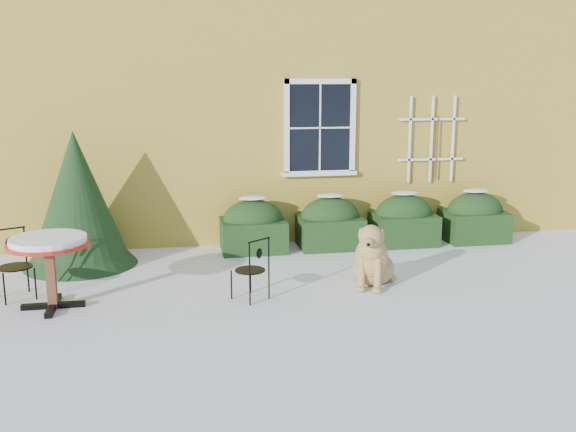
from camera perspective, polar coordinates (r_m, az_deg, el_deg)
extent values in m
plane|color=white|center=(8.29, 1.25, -7.53)|extent=(80.00, 80.00, 0.00)
cube|color=gold|center=(14.73, -4.28, 12.90)|extent=(12.00, 8.00, 6.00)
cube|color=black|center=(10.92, 2.84, 7.84)|extent=(1.05, 0.03, 1.45)
cube|color=white|center=(10.88, 2.89, 11.88)|extent=(1.23, 0.06, 0.09)
cube|color=white|center=(10.99, 2.81, 3.83)|extent=(1.23, 0.06, 0.09)
cube|color=white|center=(10.80, -0.13, 7.80)|extent=(0.09, 0.06, 1.63)
cube|color=white|center=(11.05, 5.76, 7.84)|extent=(0.09, 0.06, 1.63)
cube|color=white|center=(10.90, 2.86, 7.83)|extent=(0.02, 0.02, 1.45)
cube|color=white|center=(10.90, 2.86, 7.83)|extent=(1.05, 0.02, 0.02)
cube|color=white|center=(11.00, 2.81, 3.80)|extent=(1.29, 0.14, 0.07)
cube|color=white|center=(11.39, 10.77, 6.68)|extent=(0.04, 0.03, 1.50)
cube|color=white|center=(11.54, 12.64, 6.67)|extent=(0.04, 0.03, 1.50)
cube|color=white|center=(11.70, 14.45, 6.65)|extent=(0.04, 0.03, 1.50)
cube|color=white|center=(11.57, 12.56, 4.94)|extent=(1.20, 0.03, 0.04)
cube|color=white|center=(11.51, 12.72, 8.40)|extent=(1.20, 0.03, 0.04)
cylinder|color=#472D19|center=(11.57, 13.10, 5.91)|extent=(0.02, 0.02, 1.10)
cube|color=black|center=(10.58, -3.10, -1.71)|extent=(1.05, 0.80, 0.52)
ellipsoid|color=black|center=(10.52, -3.12, -0.33)|extent=(1.00, 0.72, 0.67)
ellipsoid|color=white|center=(10.45, -3.14, 1.60)|extent=(0.47, 0.32, 0.06)
cube|color=black|center=(10.81, 3.75, -1.42)|extent=(1.05, 0.80, 0.52)
ellipsoid|color=black|center=(10.76, 3.77, -0.07)|extent=(1.00, 0.72, 0.67)
ellipsoid|color=white|center=(10.69, 3.80, 1.83)|extent=(0.47, 0.32, 0.06)
cube|color=black|center=(11.19, 10.22, -1.12)|extent=(1.05, 0.80, 0.52)
ellipsoid|color=black|center=(11.14, 10.27, 0.19)|extent=(1.00, 0.72, 0.67)
ellipsoid|color=white|center=(11.07, 10.34, 2.02)|extent=(0.47, 0.32, 0.06)
cube|color=black|center=(11.71, 16.20, -0.83)|extent=(1.05, 0.80, 0.52)
ellipsoid|color=black|center=(11.65, 16.27, 0.42)|extent=(1.00, 0.72, 0.67)
ellipsoid|color=white|center=(11.59, 16.38, 2.17)|extent=(0.47, 0.32, 0.06)
cone|color=black|center=(10.20, -18.04, -1.51)|extent=(1.69, 1.69, 0.98)
cone|color=black|center=(10.09, -18.23, 1.43)|extent=(1.51, 1.51, 2.04)
cube|color=black|center=(8.53, -20.13, -7.48)|extent=(0.76, 0.09, 0.07)
cube|color=black|center=(8.53, -20.13, -7.48)|extent=(0.09, 0.76, 0.07)
cube|color=brown|center=(8.42, -20.32, -5.06)|extent=(0.11, 0.11, 0.82)
cylinder|color=#B6190F|center=(8.32, -20.52, -2.37)|extent=(0.98, 0.98, 0.04)
cylinder|color=white|center=(8.30, -20.55, -2.01)|extent=(0.91, 0.91, 0.08)
cylinder|color=black|center=(8.54, -3.35, -5.59)|extent=(0.02, 0.02, 0.38)
cylinder|color=black|center=(8.32, -5.05, -6.10)|extent=(0.02, 0.02, 0.38)
cylinder|color=black|center=(8.31, -1.70, -6.08)|extent=(0.02, 0.02, 0.38)
cylinder|color=black|center=(8.08, -3.41, -6.63)|extent=(0.02, 0.02, 0.38)
cylinder|color=black|center=(8.25, -3.39, -4.83)|extent=(0.39, 0.39, 0.02)
cylinder|color=black|center=(8.19, -1.72, -3.39)|extent=(0.02, 0.02, 0.43)
cylinder|color=black|center=(7.96, -3.44, -3.86)|extent=(0.02, 0.02, 0.43)
cylinder|color=black|center=(8.02, -2.58, -2.15)|extent=(0.31, 0.24, 0.02)
ellipsoid|color=black|center=(8.06, -2.57, -3.33)|extent=(0.10, 0.08, 0.13)
cylinder|color=black|center=(8.81, -23.90, -5.97)|extent=(0.02, 0.02, 0.42)
cylinder|color=black|center=(8.88, -21.53, -5.62)|extent=(0.02, 0.02, 0.42)
cylinder|color=black|center=(9.23, -22.11, -5.01)|extent=(0.02, 0.02, 0.42)
cylinder|color=black|center=(8.96, -23.09, -4.19)|extent=(0.43, 0.43, 0.02)
cylinder|color=black|center=(9.11, -22.33, -2.34)|extent=(0.02, 0.02, 0.47)
cylinder|color=black|center=(9.03, -23.60, -1.05)|extent=(0.38, 0.19, 0.02)
ellipsoid|color=black|center=(9.07, -23.50, -2.20)|extent=(0.11, 0.07, 0.15)
ellipsoid|color=tan|center=(8.99, 7.56, -4.62)|extent=(0.80, 0.83, 0.47)
ellipsoid|color=tan|center=(8.73, 7.42, -3.66)|extent=(0.57, 0.55, 0.59)
sphere|color=tan|center=(8.63, 7.39, -2.95)|extent=(0.36, 0.36, 0.36)
cylinder|color=tan|center=(8.65, 6.56, -5.11)|extent=(0.10, 0.10, 0.47)
cylinder|color=tan|center=(8.63, 7.97, -5.20)|extent=(0.10, 0.10, 0.47)
ellipsoid|color=tan|center=(8.66, 6.48, -6.43)|extent=(0.13, 0.17, 0.08)
ellipsoid|color=tan|center=(8.64, 7.90, -6.53)|extent=(0.13, 0.17, 0.08)
cylinder|color=tan|center=(8.60, 7.40, -2.56)|extent=(0.31, 0.33, 0.25)
sphere|color=tan|center=(8.52, 7.38, -1.81)|extent=(0.31, 0.31, 0.31)
ellipsoid|color=tan|center=(8.40, 7.25, -2.32)|extent=(0.23, 0.28, 0.14)
sphere|color=black|center=(8.30, 7.16, -2.53)|extent=(0.05, 0.05, 0.05)
ellipsoid|color=tan|center=(8.58, 6.52, -1.69)|extent=(0.11, 0.13, 0.19)
ellipsoid|color=tan|center=(8.55, 8.30, -1.79)|extent=(0.11, 0.13, 0.19)
cylinder|color=tan|center=(9.24, 8.90, -5.17)|extent=(0.12, 0.38, 0.09)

